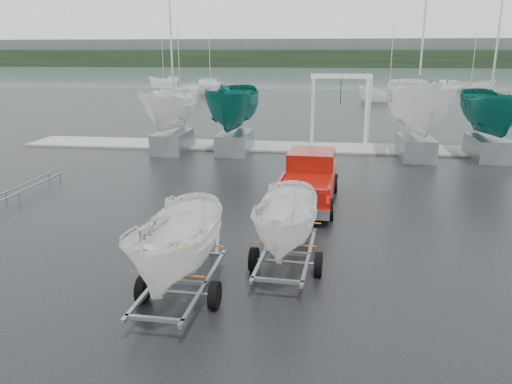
# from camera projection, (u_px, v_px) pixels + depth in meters

# --- Properties ---
(ground_plane) EXTENTS (120.00, 120.00, 0.00)m
(ground_plane) POSITION_uv_depth(u_px,v_px,m) (253.00, 221.00, 16.08)
(ground_plane) COLOR black
(ground_plane) RESTS_ON ground
(lake) EXTENTS (300.00, 300.00, 0.00)m
(lake) POSITION_uv_depth(u_px,v_px,m) (315.00, 77.00, 111.51)
(lake) COLOR slate
(lake) RESTS_ON ground
(dock) EXTENTS (30.00, 3.00, 0.12)m
(dock) POSITION_uv_depth(u_px,v_px,m) (285.00, 147.00, 28.47)
(dock) COLOR #999994
(dock) RESTS_ON ground
(treeline) EXTENTS (300.00, 8.00, 6.00)m
(treeline) POSITION_uv_depth(u_px,v_px,m) (319.00, 59.00, 177.49)
(treeline) COLOR black
(treeline) RESTS_ON ground
(far_hill) EXTENTS (300.00, 6.00, 10.00)m
(far_hill) POSITION_uv_depth(u_px,v_px,m) (319.00, 53.00, 184.58)
(far_hill) COLOR #4C5651
(far_hill) RESTS_ON ground
(pickup_truck) EXTENTS (2.19, 5.37, 1.75)m
(pickup_truck) POSITION_uv_depth(u_px,v_px,m) (310.00, 177.00, 18.03)
(pickup_truck) COLOR maroon
(pickup_truck) RESTS_ON ground
(trailer_hitched) EXTENTS (1.81, 3.66, 4.42)m
(trailer_hitched) POSITION_uv_depth(u_px,v_px,m) (288.00, 176.00, 11.86)
(trailer_hitched) COLOR gray
(trailer_hitched) RESTS_ON ground
(trailer_parked) EXTENTS (1.80, 3.64, 4.63)m
(trailer_parked) POSITION_uv_depth(u_px,v_px,m) (177.00, 190.00, 10.28)
(trailer_parked) COLOR gray
(trailer_parked) RESTS_ON ground
(boat_hoist) EXTENTS (3.30, 2.18, 4.12)m
(boat_hoist) POSITION_uv_depth(u_px,v_px,m) (340.00, 101.00, 27.38)
(boat_hoist) COLOR silver
(boat_hoist) RESTS_ON ground
(keelboat_0) EXTENTS (2.34, 3.20, 10.51)m
(keelboat_0) POSITION_uv_depth(u_px,v_px,m) (170.00, 82.00, 26.33)
(keelboat_0) COLOR gray
(keelboat_0) RESTS_ON ground
(keelboat_1) EXTENTS (2.55, 3.20, 7.87)m
(keelboat_1) POSITION_uv_depth(u_px,v_px,m) (234.00, 76.00, 26.00)
(keelboat_1) COLOR gray
(keelboat_1) RESTS_ON ground
(keelboat_2) EXTENTS (2.96, 3.20, 11.14)m
(keelboat_2) POSITION_uv_depth(u_px,v_px,m) (423.00, 64.00, 24.43)
(keelboat_2) COLOR gray
(keelboat_2) RESTS_ON ground
(keelboat_3) EXTENTS (2.44, 3.20, 10.61)m
(keelboat_3) POSITION_uv_depth(u_px,v_px,m) (496.00, 81.00, 24.48)
(keelboat_3) COLOR gray
(keelboat_3) RESTS_ON ground
(mast_rack_0) EXTENTS (0.56, 6.50, 0.06)m
(mast_rack_0) POSITION_uv_depth(u_px,v_px,m) (12.00, 193.00, 18.09)
(mast_rack_0) COLOR gray
(mast_rack_0) RESTS_ON ground
(moored_boat_0) EXTENTS (3.34, 3.39, 11.63)m
(moored_boat_0) POSITION_uv_depth(u_px,v_px,m) (181.00, 101.00, 55.19)
(moored_boat_0) COLOR white
(moored_boat_0) RESTS_ON ground
(moored_boat_1) EXTENTS (3.97, 4.02, 12.05)m
(moored_boat_1) POSITION_uv_depth(u_px,v_px,m) (211.00, 94.00, 64.46)
(moored_boat_1) COLOR white
(moored_boat_1) RESTS_ON ground
(moored_boat_2) EXTENTS (3.14, 3.08, 11.53)m
(moored_boat_2) POSITION_uv_depth(u_px,v_px,m) (388.00, 101.00, 55.04)
(moored_boat_2) COLOR white
(moored_boat_2) RESTS_ON ground
(moored_boat_3) EXTENTS (3.48, 3.47, 11.29)m
(moored_boat_3) POSITION_uv_depth(u_px,v_px,m) (470.00, 91.00, 70.27)
(moored_boat_3) COLOR white
(moored_boat_3) RESTS_ON ground
(moored_boat_4) EXTENTS (3.10, 3.11, 10.90)m
(moored_boat_4) POSITION_uv_depth(u_px,v_px,m) (164.00, 85.00, 82.91)
(moored_boat_4) COLOR white
(moored_boat_4) RESTS_ON ground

